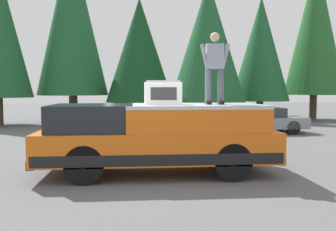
{
  "coord_description": "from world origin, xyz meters",
  "views": [
    {
      "loc": [
        -8.35,
        0.41,
        2.01
      ],
      "look_at": [
        0.78,
        -0.41,
        1.35
      ],
      "focal_mm": 39.23,
      "sensor_mm": 36.0,
      "label": 1
    }
  ],
  "objects": [
    {
      "name": "parked_car_grey",
      "position": [
        7.92,
        -5.29,
        0.58
      ],
      "size": [
        1.64,
        4.1,
        1.16
      ],
      "color": "gray",
      "rests_on": "ground"
    },
    {
      "name": "conifer_center_left",
      "position": [
        12.91,
        -3.84,
        4.69
      ],
      "size": [
        4.52,
        4.52,
        8.31
      ],
      "color": "#4C3826",
      "rests_on": "ground"
    },
    {
      "name": "compressor_unit",
      "position": [
        0.2,
        -0.24,
        1.93
      ],
      "size": [
        0.65,
        0.84,
        0.56
      ],
      "color": "silver",
      "rests_on": "pickup_truck"
    },
    {
      "name": "pickup_truck",
      "position": [
        0.28,
        -0.12,
        0.87
      ],
      "size": [
        2.01,
        5.54,
        1.65
      ],
      "color": "orange",
      "rests_on": "ground"
    },
    {
      "name": "conifer_left",
      "position": [
        14.47,
        -7.54,
        4.53
      ],
      "size": [
        3.64,
        3.64,
        7.81
      ],
      "color": "#4C3826",
      "rests_on": "ground"
    },
    {
      "name": "conifer_far_left",
      "position": [
        14.67,
        -11.2,
        6.03
      ],
      "size": [
        3.78,
        3.78,
        10.43
      ],
      "color": "#4C3826",
      "rests_on": "ground"
    },
    {
      "name": "person_on_truck_bed",
      "position": [
        0.22,
        -1.47,
        2.55
      ],
      "size": [
        0.29,
        0.72,
        1.69
      ],
      "color": "#4C515B",
      "rests_on": "pickup_truck"
    },
    {
      "name": "ground_plane",
      "position": [
        0.0,
        0.0,
        0.0
      ],
      "size": [
        90.0,
        90.0,
        0.0
      ],
      "primitive_type": "plane",
      "color": "#565659"
    },
    {
      "name": "conifer_center_right",
      "position": [
        13.42,
        0.12,
        4.28
      ],
      "size": [
        3.98,
        3.98,
        7.32
      ],
      "color": "#4C3826",
      "rests_on": "ground"
    },
    {
      "name": "conifer_right",
      "position": [
        14.29,
        4.14,
        6.34
      ],
      "size": [
        4.21,
        4.21,
        11.05
      ],
      "color": "#4C3826",
      "rests_on": "ground"
    }
  ]
}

